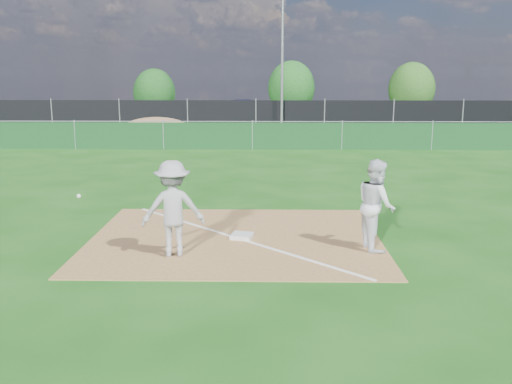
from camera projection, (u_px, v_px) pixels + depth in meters
ground at (249, 168)px, 20.72m from camera, size 90.00×90.00×0.00m
infield_dirt at (235, 238)px, 11.91m from camera, size 6.00×5.00×0.02m
foul_line at (235, 237)px, 11.91m from camera, size 5.01×5.01×0.01m
green_fence at (252, 136)px, 25.49m from camera, size 44.00×0.05×1.20m
dirt_mound at (156, 129)px, 29.01m from camera, size 3.38×2.60×1.17m
black_fence at (256, 116)px, 33.25m from camera, size 46.00×0.04×1.80m
parking_lot at (257, 124)px, 38.33m from camera, size 46.00×9.00×0.01m
light_pole at (282, 61)px, 32.29m from camera, size 0.16×0.16×8.00m
first_base at (242, 236)px, 11.89m from camera, size 0.50×0.50×0.09m
play_at_first at (173, 209)px, 10.61m from camera, size 2.42×0.88×1.81m
runner at (376, 205)px, 11.06m from camera, size 0.79×0.95×1.79m
car_left at (155, 113)px, 37.70m from camera, size 4.65×2.86×1.48m
car_mid at (246, 113)px, 36.87m from camera, size 5.23×3.62×1.63m
car_right at (352, 115)px, 37.59m from camera, size 4.68×2.45×1.29m
tree_left at (154, 93)px, 42.25m from camera, size 3.09×3.09×3.67m
tree_mid at (291, 88)px, 44.05m from camera, size 3.60×3.60×4.28m
tree_right at (412, 89)px, 43.65m from camera, size 3.51×3.51×4.16m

